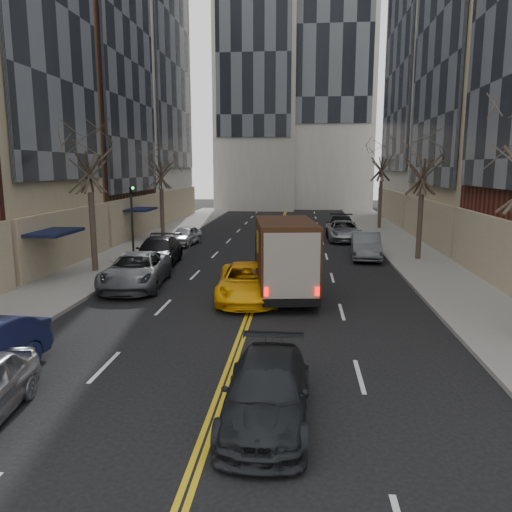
{
  "coord_description": "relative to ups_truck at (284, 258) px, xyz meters",
  "views": [
    {
      "loc": [
        1.88,
        -4.68,
        5.49
      ],
      "look_at": [
        0.23,
        13.58,
        2.2
      ],
      "focal_mm": 35.0,
      "sensor_mm": 36.0,
      "label": 1
    }
  ],
  "objects": [
    {
      "name": "observer_sedan",
      "position": [
        0.0,
        -10.66,
        -1.01
      ],
      "size": [
        1.91,
        4.58,
        1.32
      ],
      "rotation": [
        0.0,
        0.0,
        -0.01
      ],
      "color": "black",
      "rests_on": "ground"
    },
    {
      "name": "traffic_signal",
      "position": [
        -8.59,
        5.87,
        1.15
      ],
      "size": [
        0.29,
        0.26,
        4.7
      ],
      "color": "black",
      "rests_on": "sidewalk_left"
    },
    {
      "name": "parked_rt_a",
      "position": [
        4.63,
        9.44,
        -0.89
      ],
      "size": [
        1.97,
        4.86,
        1.57
      ],
      "primitive_type": "imported",
      "rotation": [
        0.0,
        0.0,
        -0.07
      ],
      "color": "#4F5357",
      "rests_on": "ground"
    },
    {
      "name": "taxi",
      "position": [
        -1.5,
        -0.65,
        -0.93
      ],
      "size": [
        2.89,
        5.51,
        1.48
      ],
      "primitive_type": "imported",
      "rotation": [
        0.0,
        0.0,
        0.08
      ],
      "color": "#FFB50A",
      "rests_on": "ground"
    },
    {
      "name": "sidewalk_right",
      "position": [
        7.8,
        10.87,
        -1.6
      ],
      "size": [
        4.0,
        66.0,
        0.15
      ],
      "primitive_type": "cube",
      "color": "slate",
      "rests_on": "ground"
    },
    {
      "name": "parked_rt_c",
      "position": [
        3.9,
        19.53,
        -0.87
      ],
      "size": [
        2.69,
        5.68,
        1.6
      ],
      "primitive_type": "imported",
      "rotation": [
        0.0,
        0.0,
        -0.08
      ],
      "color": "black",
      "rests_on": "ground"
    },
    {
      "name": "parked_rt_b",
      "position": [
        3.9,
        16.83,
        -0.93
      ],
      "size": [
        2.61,
        5.39,
        1.48
      ],
      "primitive_type": "imported",
      "rotation": [
        0.0,
        0.0,
        0.03
      ],
      "color": "#94979B",
      "rests_on": "ground"
    },
    {
      "name": "parked_lf_c",
      "position": [
        -6.85,
        1.06,
        -0.89
      ],
      "size": [
        3.11,
        5.83,
        1.56
      ],
      "primitive_type": "imported",
      "rotation": [
        0.0,
        0.0,
        0.1
      ],
      "color": "#43454A",
      "rests_on": "ground"
    },
    {
      "name": "parked_lf_e",
      "position": [
        -7.5,
        13.69,
        -1.0
      ],
      "size": [
        2.07,
        4.08,
        1.33
      ],
      "primitive_type": "imported",
      "rotation": [
        0.0,
        0.0,
        -0.13
      ],
      "color": "#B9BDC2",
      "rests_on": "ground"
    },
    {
      "name": "ups_truck",
      "position": [
        0.0,
        0.0,
        0.0
      ],
      "size": [
        3.08,
        6.3,
        3.32
      ],
      "rotation": [
        0.0,
        0.0,
        0.13
      ],
      "color": "black",
      "rests_on": "ground"
    },
    {
      "name": "sidewalk_left",
      "position": [
        -10.2,
        10.87,
        -1.6
      ],
      "size": [
        4.0,
        66.0,
        0.15
      ],
      "primitive_type": "cube",
      "color": "slate",
      "rests_on": "ground"
    },
    {
      "name": "tree_rt_far",
      "position": [
        7.6,
        23.87,
        5.07
      ],
      "size": [
        3.2,
        3.2,
        9.11
      ],
      "color": "#382D23",
      "rests_on": "sidewalk_right"
    },
    {
      "name": "tree_rt_mid",
      "position": [
        7.6,
        8.87,
        4.5
      ],
      "size": [
        3.2,
        3.2,
        8.32
      ],
      "color": "#382D23",
      "rests_on": "sidewalk_right"
    },
    {
      "name": "tree_lf_far",
      "position": [
        -10.0,
        16.87,
        4.35
      ],
      "size": [
        3.2,
        3.2,
        8.12
      ],
      "color": "#382D23",
      "rests_on": "sidewalk_left"
    },
    {
      "name": "tree_lf_mid",
      "position": [
        -10.0,
        3.87,
        4.93
      ],
      "size": [
        3.2,
        3.2,
        8.91
      ],
      "color": "#382D23",
      "rests_on": "sidewalk_left"
    },
    {
      "name": "streetwall_left",
      "position": [
        -17.5,
        14.77,
        13.89
      ],
      "size": [
        14.0,
        49.5,
        36.0
      ],
      "color": "#562319",
      "rests_on": "ground"
    },
    {
      "name": "parked_lf_d",
      "position": [
        -7.27,
        6.12,
        -0.88
      ],
      "size": [
        2.66,
        5.6,
        1.58
      ],
      "primitive_type": "imported",
      "rotation": [
        0.0,
        0.0,
        0.08
      ],
      "color": "black",
      "rests_on": "ground"
    },
    {
      "name": "pedestrian",
      "position": [
        0.54,
        0.2,
        -0.73
      ],
      "size": [
        0.48,
        0.71,
        1.88
      ],
      "primitive_type": "imported",
      "rotation": [
        0.0,
        0.0,
        1.52
      ],
      "color": "black",
      "rests_on": "ground"
    }
  ]
}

